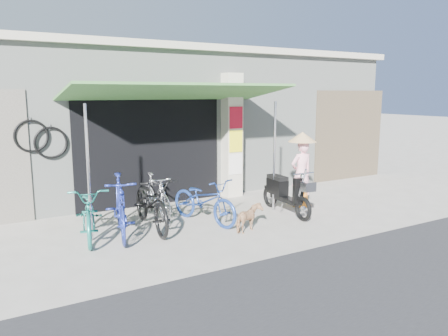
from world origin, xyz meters
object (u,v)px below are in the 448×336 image
bike_teal (90,211)px  bike_blue (120,206)px  bike_silver (156,195)px  nun (301,170)px  bike_navy (204,200)px  moped (285,193)px  street_dog (249,218)px  bike_black (152,203)px

bike_teal → bike_blue: bearing=-6.0°
bike_silver → nun: (3.15, -0.83, 0.39)m
bike_navy → bike_silver: bearing=111.4°
nun → bike_teal: bearing=0.2°
bike_teal → moped: 3.98m
bike_teal → moped: (3.95, -0.43, -0.04)m
bike_silver → bike_navy: size_ratio=0.87×
bike_navy → moped: (1.79, -0.25, -0.01)m
street_dog → moped: size_ratio=0.35×
bike_navy → street_dog: bike_navy is taller
bike_blue → nun: nun is taller
street_dog → bike_teal: bearing=43.0°
bike_silver → nun: bearing=-15.7°
bike_teal → bike_blue: 0.52m
bike_teal → street_dog: bearing=-9.7°
bike_teal → nun: nun is taller
bike_teal → bike_blue: (0.49, -0.17, 0.06)m
street_dog → nun: 2.35m
bike_black → nun: size_ratio=1.15×
bike_silver → street_dog: 2.13m
bike_navy → nun: nun is taller
bike_teal → bike_navy: bearing=8.9°
bike_silver → bike_navy: bearing=-53.5°
bike_navy → moped: moped is taller
bike_navy → bike_black: bearing=156.5°
bike_teal → moped: moped is taller
street_dog → bike_silver: bearing=7.4°
bike_black → bike_blue: bearing=-163.8°
bike_navy → nun: 2.51m
moped → nun: 0.85m
bike_black → bike_navy: (1.04, -0.13, -0.06)m
street_dog → moped: (1.36, 0.68, 0.19)m
bike_navy → street_dog: (0.43, -0.94, -0.19)m
nun → bike_blue: bearing=2.4°
bike_blue → bike_black: 0.65m
bike_black → bike_navy: bearing=-3.2°
bike_navy → bike_blue: bearing=163.9°
bike_teal → nun: size_ratio=1.10×
bike_blue → moped: size_ratio=1.06×
nun → street_dog: bearing=27.4°
moped → nun: bearing=27.1°
moped → bike_black: bearing=175.9°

